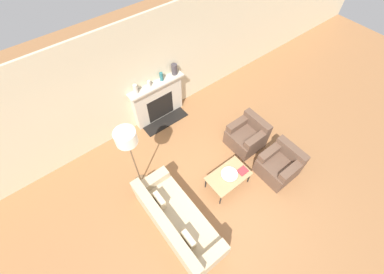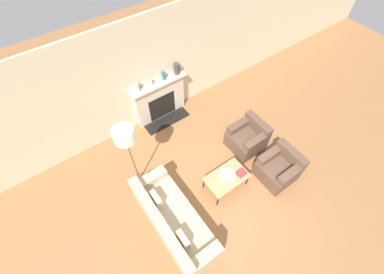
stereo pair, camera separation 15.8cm
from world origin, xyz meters
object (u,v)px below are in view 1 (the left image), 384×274
object	(u,v)px
coffee_table	(228,176)
mantel_vase_left	(135,89)
armchair_near	(280,165)
floor_lamp	(127,142)
mantel_vase_center_left	(149,84)
mantel_vase_center_right	(161,77)
bowl	(229,174)
couch	(177,221)
armchair_far	(247,136)
fireplace	(158,101)
mantel_vase_right	(174,69)
book	(243,171)

from	to	relation	value
coffee_table	mantel_vase_left	xyz separation A→B (m)	(-0.58, 2.73, 0.93)
armchair_near	floor_lamp	xyz separation A→B (m)	(-2.71, 1.77, 1.31)
floor_lamp	mantel_vase_center_left	world-z (taller)	floor_lamp
coffee_table	mantel_vase_center_right	world-z (taller)	mantel_vase_center_right
coffee_table	bowl	size ratio (longest dim) A/B	2.58
couch	armchair_near	size ratio (longest dim) A/B	2.68
armchair_near	coffee_table	bearing A→B (deg)	-112.67
armchair_near	armchair_far	world-z (taller)	same
fireplace	mantel_vase_center_right	bearing A→B (deg)	4.22
couch	bowl	distance (m)	1.51
fireplace	couch	bearing A→B (deg)	-117.17
armchair_near	mantel_vase_center_right	bearing A→B (deg)	-162.40
coffee_table	mantel_vase_right	distance (m)	2.94
fireplace	coffee_table	distance (m)	2.72
armchair_near	mantel_vase_left	size ratio (longest dim) A/B	3.26
armchair_near	mantel_vase_left	world-z (taller)	mantel_vase_left
coffee_table	mantel_vase_center_right	bearing A→B (deg)	86.88
mantel_vase_right	fireplace	bearing A→B (deg)	-178.63
coffee_table	floor_lamp	xyz separation A→B (m)	(-1.54, 1.28, 1.25)
armchair_far	bowl	world-z (taller)	armchair_far
floor_lamp	bowl	bearing A→B (deg)	-39.02
couch	coffee_table	bearing A→B (deg)	-86.81
armchair_near	mantel_vase_right	bearing A→B (deg)	-168.98
armchair_near	couch	bearing A→B (deg)	-98.73
mantel_vase_center_right	mantel_vase_center_left	bearing A→B (deg)	180.00
fireplace	armchair_far	bearing A→B (deg)	-60.57
couch	coffee_table	world-z (taller)	couch
armchair_far	book	world-z (taller)	armchair_far
fireplace	mantel_vase_left	distance (m)	0.91
couch	mantel_vase_center_left	bearing A→B (deg)	-24.20
armchair_far	bowl	distance (m)	1.28
book	floor_lamp	bearing A→B (deg)	143.48
couch	mantel_vase_center_left	world-z (taller)	mantel_vase_center_left
armchair_near	mantel_vase_center_left	world-z (taller)	mantel_vase_center_left
floor_lamp	mantel_vase_center_right	bearing A→B (deg)	40.62
mantel_vase_left	mantel_vase_center_left	xyz separation A→B (m)	(0.36, 0.00, -0.04)
armchair_far	mantel_vase_left	world-z (taller)	mantel_vase_left
fireplace	floor_lamp	distance (m)	2.33
armchair_far	mantel_vase_center_left	size ratio (longest dim) A/B	4.82
bowl	mantel_vase_right	xyz separation A→B (m)	(0.52, 2.72, 0.89)
coffee_table	mantel_vase_center_left	xyz separation A→B (m)	(-0.21, 2.73, 0.89)
fireplace	book	bearing A→B (deg)	-82.60
armchair_far	floor_lamp	bearing A→B (deg)	-104.66
mantel_vase_left	armchair_near	bearing A→B (deg)	-61.50
coffee_table	floor_lamp	bearing A→B (deg)	140.33
coffee_table	mantel_vase_left	size ratio (longest dim) A/B	3.90
fireplace	coffee_table	size ratio (longest dim) A/B	1.60
book	mantel_vase_left	size ratio (longest dim) A/B	0.90
armchair_far	coffee_table	size ratio (longest dim) A/B	0.84
armchair_far	coffee_table	world-z (taller)	armchair_far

